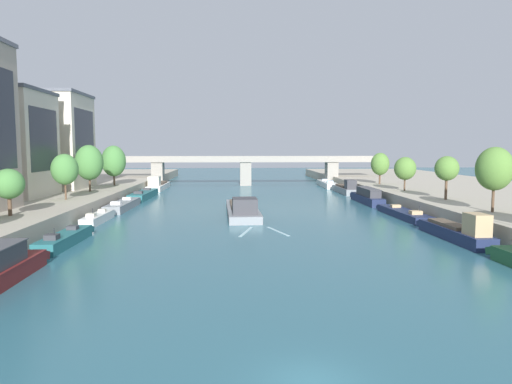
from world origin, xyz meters
The scene contains 25 objects.
ground_plane centered at (0.00, 0.00, 0.00)m, with size 400.00×400.00×0.00m, color #2D6070.
quay_right centered at (40.07, 55.00, 1.11)m, with size 36.00×170.00×2.23m, color #B2A893.
barge_midriver centered at (-1.84, 46.57, 0.88)m, with size 4.84×20.35×3.03m.
wake_behind_barge centered at (0.10, 33.57, 0.01)m, with size 5.60×5.98×0.03m.
moored_boat_left_lone centered at (-19.61, 27.51, 0.61)m, with size 2.28×11.22×2.25m.
moored_boat_left_midway centered at (-20.45, 41.36, 0.56)m, with size 1.95×10.03×2.15m.
moored_boat_left_gap_after centered at (-20.32, 54.00, 0.61)m, with size 2.85×13.98×2.26m.
moored_boat_left_near centered at (-20.10, 69.33, 0.65)m, with size 3.15×15.31×2.36m.
moored_boat_left_far centered at (-20.35, 87.62, 0.97)m, with size 3.27×16.79×3.32m.
moored_boat_right_lone centered at (19.72, 27.58, 0.99)m, with size 2.58×13.03×3.32m.
moored_boat_right_end centered at (20.20, 43.58, 0.51)m, with size 2.96×14.73×2.07m.
moored_boat_right_downstream centered at (19.91, 59.57, 1.12)m, with size 2.33×14.06×2.68m.
moored_boat_right_second centered at (20.45, 76.92, 0.95)m, with size 2.78×14.43×3.11m.
moored_boat_right_midway centered at (19.78, 93.07, 0.68)m, with size 2.92×15.50×2.40m.
tree_left_distant centered at (-27.03, 32.23, 5.64)m, with size 3.20×3.20×5.06m.
tree_left_second centered at (-26.69, 47.59, 6.49)m, with size 3.69×3.69×6.43m.
tree_left_by_lamp centered at (-27.12, 59.91, 7.04)m, with size 4.57×4.57×7.73m.
tree_left_past_mid centered at (-26.31, 72.42, 6.93)m, with size 4.63×4.63×7.71m.
tree_right_far centered at (26.14, 32.25, 7.14)m, with size 4.03×4.03×7.37m.
tree_right_second centered at (26.75, 44.93, 6.59)m, with size 3.27×3.27×6.12m.
tree_right_by_lamp centered at (25.95, 58.35, 6.00)m, with size 3.62×3.62×5.73m.
tree_right_nearest centered at (26.37, 72.83, 6.24)m, with size 3.63×3.63×6.27m.
building_left_corner centered at (-36.66, 51.88, 10.17)m, with size 11.62×12.55×15.86m.
building_left_far_end centered at (-36.66, 66.62, 10.77)m, with size 14.09×13.15×17.06m.
bridge_far centered at (0.00, 98.28, 4.81)m, with size 68.15×4.40×7.41m.
Camera 1 is at (-3.12, -17.38, 9.47)m, focal length 31.99 mm.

